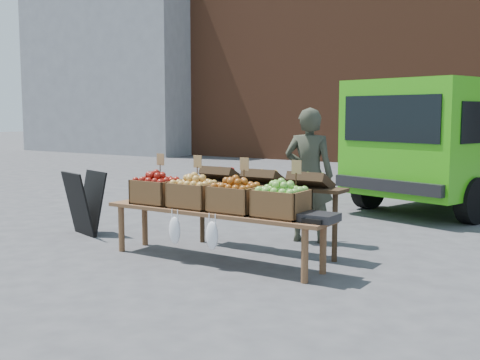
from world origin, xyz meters
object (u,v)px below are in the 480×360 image
Objects in this scene: chalkboard_sign at (85,203)px; display_bench at (215,236)px; crate_golden_apples at (157,192)px; crate_red_apples at (236,199)px; back_table at (264,207)px; crate_green_apples at (281,204)px; crate_russet_pears at (194,195)px; vendor at (309,175)px; delivery_van at (467,145)px; weighing_scale at (319,217)px.

chalkboard_sign is 0.32× the size of display_bench.
crate_red_apples is at bearing 0.00° from crate_golden_apples.
back_table is 4.20× the size of crate_golden_apples.
back_table is 0.75m from crate_red_apples.
crate_red_apples is 0.55m from crate_green_apples.
chalkboard_sign is at bearing 173.25° from crate_russet_pears.
crate_golden_apples is at bearing 180.00° from crate_green_apples.
chalkboard_sign is at bearing 10.18° from vendor.
delivery_van reaches higher than weighing_scale.
delivery_van is at bearing 76.45° from display_bench.
chalkboard_sign is 2.32m from display_bench.
delivery_van is 9.46× the size of crate_green_apples.
crate_golden_apples is at bearing 180.00° from weighing_scale.
back_table reaches higher than chalkboard_sign.
display_bench is at bearing 10.88° from chalkboard_sign.
vendor is 1.63m from display_bench.
display_bench is at bearing 180.00° from crate_red_apples.
vendor is 0.62× the size of display_bench.
crate_russet_pears is (-1.62, -5.56, -0.35)m from delivery_van.
back_table is 1.29m from weighing_scale.
crate_red_apples is 1.00× the size of crate_green_apples.
chalkboard_sign reaches higher than crate_golden_apples.
vendor is 3.36× the size of crate_russet_pears.
crate_golden_apples is at bearing 180.00° from crate_red_apples.
crate_green_apples is at bearing 91.96° from vendor.
delivery_van reaches higher than crate_green_apples.
crate_green_apples is 0.44m from weighing_scale.
crate_green_apples is 1.47× the size of weighing_scale.
display_bench is 1.29m from weighing_scale.
crate_golden_apples is 1.00× the size of crate_red_apples.
delivery_van is at bearing 79.15° from crate_red_apples.
vendor reaches higher than back_table.
display_bench is (-0.38, -1.48, -0.56)m from vendor.
back_table reaches higher than display_bench.
display_bench is 5.40× the size of crate_golden_apples.
back_table reaches higher than crate_green_apples.
chalkboard_sign is 3.15m from crate_green_apples.
delivery_van is at bearing 76.62° from back_table.
crate_russet_pears is at bearing 180.00° from crate_green_apples.
crate_green_apples is (1.10, 0.00, 0.00)m from crate_russet_pears.
crate_red_apples is at bearing 0.00° from display_bench.
delivery_van is 5.60m from crate_green_apples.
crate_red_apples is 0.98m from weighing_scale.
crate_golden_apples is at bearing -94.95° from delivery_van.
delivery_van is 4.20m from vendor.
display_bench is 5.40× the size of crate_green_apples.
weighing_scale is (0.43, 0.00, -0.10)m from crate_green_apples.
chalkboard_sign is 2.54m from back_table.
vendor reaches higher than chalkboard_sign.
crate_golden_apples is at bearing 36.14° from vendor.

